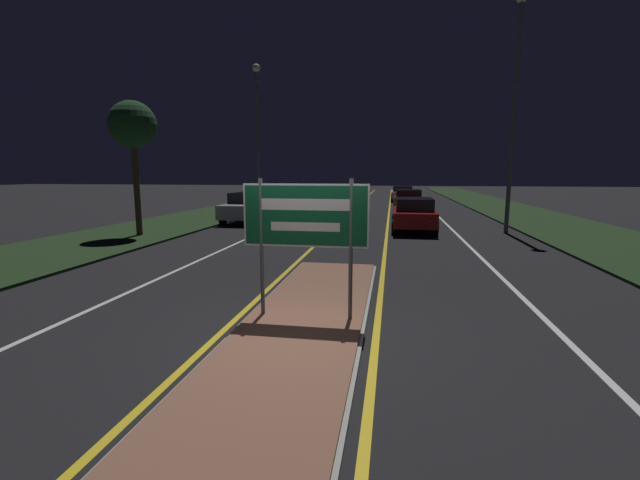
% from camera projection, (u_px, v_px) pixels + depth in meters
% --- Properties ---
extents(ground_plane, '(160.00, 160.00, 0.00)m').
position_uv_depth(ground_plane, '(297.00, 336.00, 6.86)').
color(ground_plane, black).
extents(median_island, '(2.13, 9.02, 0.10)m').
position_uv_depth(median_island, '(306.00, 319.00, 7.55)').
color(median_island, '#999993').
rests_on(median_island, ground_plane).
extents(verge_left, '(5.00, 100.00, 0.08)m').
position_uv_depth(verge_left, '(222.00, 212.00, 27.90)').
color(verge_left, '#1E3319').
rests_on(verge_left, ground_plane).
extents(verge_right, '(5.00, 100.00, 0.08)m').
position_uv_depth(verge_right, '(533.00, 217.00, 24.76)').
color(verge_right, '#1E3319').
rests_on(verge_right, ground_plane).
extents(centre_line_yellow_left, '(0.12, 70.00, 0.01)m').
position_uv_depth(centre_line_yellow_left, '(355.00, 208.00, 31.41)').
color(centre_line_yellow_left, gold).
rests_on(centre_line_yellow_left, ground_plane).
extents(centre_line_yellow_right, '(0.12, 70.00, 0.01)m').
position_uv_depth(centre_line_yellow_right, '(389.00, 209.00, 31.00)').
color(centre_line_yellow_right, gold).
rests_on(centre_line_yellow_right, ground_plane).
extents(lane_line_white_left, '(0.12, 70.00, 0.01)m').
position_uv_depth(lane_line_white_left, '(315.00, 208.00, 31.90)').
color(lane_line_white_left, silver).
rests_on(lane_line_white_left, ground_plane).
extents(lane_line_white_right, '(0.12, 70.00, 0.01)m').
position_uv_depth(lane_line_white_right, '(431.00, 209.00, 30.51)').
color(lane_line_white_right, silver).
rests_on(lane_line_white_right, ground_plane).
extents(edge_line_white_left, '(0.10, 70.00, 0.01)m').
position_uv_depth(edge_line_white_left, '(277.00, 207.00, 32.39)').
color(edge_line_white_left, silver).
rests_on(edge_line_white_left, ground_plane).
extents(edge_line_white_right, '(0.10, 70.00, 0.01)m').
position_uv_depth(edge_line_white_right, '(475.00, 210.00, 30.02)').
color(edge_line_white_right, silver).
rests_on(edge_line_white_right, ground_plane).
extents(highway_sign, '(2.17, 0.07, 2.41)m').
position_uv_depth(highway_sign, '(305.00, 221.00, 7.27)').
color(highway_sign, '#56565B').
rests_on(highway_sign, median_island).
extents(streetlight_left_near, '(0.44, 0.44, 8.56)m').
position_uv_depth(streetlight_left_near, '(258.00, 127.00, 24.19)').
color(streetlight_left_near, '#56565B').
rests_on(streetlight_left_near, ground_plane).
extents(streetlight_right_near, '(0.49, 0.49, 9.80)m').
position_uv_depth(streetlight_right_near, '(516.00, 88.00, 17.58)').
color(streetlight_right_near, '#56565B').
rests_on(streetlight_right_near, ground_plane).
extents(car_receding_0, '(1.92, 4.32, 1.49)m').
position_uv_depth(car_receding_0, '(414.00, 214.00, 19.04)').
color(car_receding_0, maroon).
rests_on(car_receding_0, ground_plane).
extents(car_receding_1, '(2.01, 4.19, 1.44)m').
position_uv_depth(car_receding_1, '(408.00, 199.00, 29.53)').
color(car_receding_1, maroon).
rests_on(car_receding_1, ground_plane).
extents(car_receding_2, '(2.03, 4.59, 1.39)m').
position_uv_depth(car_receding_2, '(402.00, 193.00, 38.98)').
color(car_receding_2, silver).
rests_on(car_receding_2, ground_plane).
extents(car_approaching_0, '(2.00, 4.34, 1.56)m').
position_uv_depth(car_approaching_0, '(249.00, 207.00, 22.54)').
color(car_approaching_0, '#B7B7BC').
rests_on(car_approaching_0, ground_plane).
extents(car_approaching_1, '(1.98, 4.33, 1.40)m').
position_uv_depth(car_approaching_1, '(292.00, 198.00, 31.29)').
color(car_approaching_1, black).
rests_on(car_approaching_1, ground_plane).
extents(roadside_palm_left, '(1.84, 1.84, 5.31)m').
position_uv_depth(roadside_palm_left, '(133.00, 127.00, 16.81)').
color(roadside_palm_left, '#4C3823').
rests_on(roadside_palm_left, verge_left).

